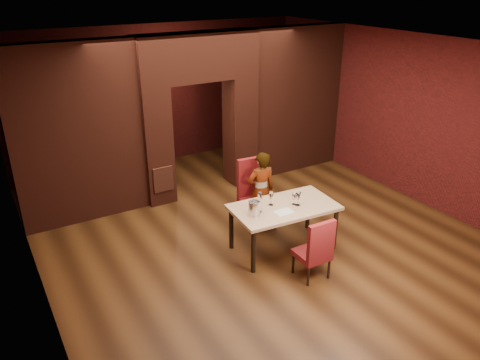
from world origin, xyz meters
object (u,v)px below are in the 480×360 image
object	(u,v)px
water_bottle	(260,202)
potted_plant	(290,204)
wine_glass_b	(294,199)
chair_far	(258,195)
chair_near	(312,247)
dining_table	(283,227)
wine_glass_c	(298,199)
wine_bucket	(254,208)
person_seated	(261,191)
wine_glass_a	(271,199)

from	to	relation	value
water_bottle	potted_plant	size ratio (longest dim) A/B	0.70
wine_glass_b	chair_far	bearing A→B (deg)	96.69
chair_near	potted_plant	distance (m)	1.95
potted_plant	chair_far	bearing A→B (deg)	-178.97
dining_table	chair_near	world-z (taller)	chair_near
wine_glass_c	chair_far	bearing A→B (deg)	98.35
chair_near	potted_plant	size ratio (longest dim) A/B	2.10
wine_bucket	person_seated	bearing A→B (deg)	50.90
wine_glass_b	water_bottle	world-z (taller)	water_bottle
wine_glass_b	person_seated	bearing A→B (deg)	95.60
wine_glass_a	water_bottle	distance (m)	0.30
wine_glass_b	potted_plant	size ratio (longest dim) A/B	0.41
person_seated	wine_glass_b	bearing A→B (deg)	102.37
chair_far	water_bottle	xyz separation A→B (m)	(-0.50, -0.82, 0.34)
wine_glass_b	water_bottle	xyz separation A→B (m)	(-0.60, 0.08, 0.07)
wine_bucket	potted_plant	distance (m)	1.75
person_seated	wine_glass_a	world-z (taller)	person_seated
person_seated	wine_bucket	bearing A→B (deg)	57.67
wine_glass_a	wine_glass_b	size ratio (longest dim) A/B	1.13
chair_far	water_bottle	distance (m)	1.02
chair_near	person_seated	distance (m)	1.67
chair_far	wine_bucket	xyz separation A→B (m)	(-0.63, -0.87, 0.28)
wine_glass_c	wine_bucket	world-z (taller)	wine_glass_c
dining_table	chair_far	world-z (taller)	chair_far
chair_far	chair_near	distance (m)	1.72
dining_table	wine_glass_b	xyz separation A→B (m)	(0.16, -0.04, 0.49)
wine_glass_c	potted_plant	bearing A→B (deg)	58.69
person_seated	wine_glass_c	xyz separation A→B (m)	(0.12, -0.89, 0.19)
wine_bucket	chair_far	bearing A→B (deg)	54.04
wine_bucket	potted_plant	world-z (taller)	wine_bucket
person_seated	potted_plant	size ratio (longest dim) A/B	3.02
person_seated	wine_glass_c	distance (m)	0.92
chair_near	chair_far	bearing A→B (deg)	-93.24
chair_near	water_bottle	world-z (taller)	water_bottle
wine_bucket	wine_glass_c	bearing A→B (deg)	-6.51
wine_glass_a	wine_bucket	world-z (taller)	wine_bucket
water_bottle	potted_plant	world-z (taller)	water_bottle
wine_bucket	wine_glass_b	bearing A→B (deg)	-2.55
person_seated	wine_glass_a	xyz separation A→B (m)	(-0.24, -0.66, 0.18)
wine_glass_c	water_bottle	xyz separation A→B (m)	(-0.64, 0.13, 0.05)
dining_table	wine_glass_c	xyz separation A→B (m)	(0.20, -0.09, 0.51)
dining_table	wine_glass_b	distance (m)	0.52
chair_near	wine_glass_b	xyz separation A→B (m)	(0.25, 0.81, 0.39)
person_seated	water_bottle	distance (m)	0.95
dining_table	person_seated	bearing A→B (deg)	88.50
water_bottle	potted_plant	bearing A→B (deg)	34.28
wine_glass_c	potted_plant	world-z (taller)	wine_glass_c
water_bottle	person_seated	bearing A→B (deg)	55.56
wine_glass_b	chair_near	bearing A→B (deg)	-107.23
dining_table	wine_glass_a	world-z (taller)	wine_glass_a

